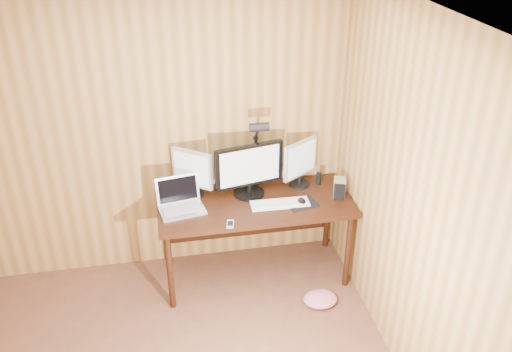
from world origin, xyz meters
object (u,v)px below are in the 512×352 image
object	(u,v)px
keyboard	(280,204)
phone	(230,224)
monitor_right	(300,162)
mouse	(302,201)
hard_drive	(339,188)
speaker	(319,178)
desk_lamp	(258,144)
monitor_center	(249,169)
monitor_left	(192,172)
laptop	(180,201)
desk	(253,210)

from	to	relation	value
keyboard	phone	distance (m)	0.49
keyboard	monitor_right	bearing A→B (deg)	51.29
mouse	hard_drive	bearing A→B (deg)	-1.30
hard_drive	speaker	xyz separation A→B (m)	(-0.11, 0.23, -0.02)
monitor_right	desk_lamp	size ratio (longest dim) A/B	0.62
keyboard	hard_drive	distance (m)	0.53
monitor_center	monitor_left	bearing A→B (deg)	159.97
hard_drive	speaker	bearing A→B (deg)	133.47
laptop	phone	xyz separation A→B (m)	(0.36, -0.32, -0.06)
desk	mouse	size ratio (longest dim) A/B	14.94
monitor_left	phone	distance (m)	0.59
monitor_right	laptop	world-z (taller)	monitor_right
monitor_center	hard_drive	world-z (taller)	monitor_center
desk	speaker	world-z (taller)	speaker
monitor_right	keyboard	size ratio (longest dim) A/B	0.87
monitor_right	phone	world-z (taller)	monitor_right
monitor_center	laptop	world-z (taller)	monitor_center
mouse	desk_lamp	size ratio (longest dim) A/B	0.16
desk	phone	world-z (taller)	phone
monitor_left	phone	world-z (taller)	monitor_left
hard_drive	phone	distance (m)	1.00
monitor_left	speaker	world-z (taller)	monitor_left
monitor_right	mouse	xyz separation A→B (m)	(-0.06, -0.30, -0.20)
hard_drive	phone	xyz separation A→B (m)	(-0.96, -0.26, -0.07)
desk	laptop	world-z (taller)	laptop
laptop	mouse	distance (m)	0.99
laptop	speaker	size ratio (longest dim) A/B	3.66
desk	speaker	size ratio (longest dim) A/B	14.92
hard_drive	phone	size ratio (longest dim) A/B	1.39
mouse	phone	bearing A→B (deg)	-173.51
monitor_right	phone	xyz separation A→B (m)	(-0.68, -0.50, -0.22)
monitor_center	phone	distance (m)	0.54
monitor_right	laptop	xyz separation A→B (m)	(-1.04, -0.18, -0.16)
desk	mouse	bearing A→B (deg)	-24.36
monitor_center	desk_lamp	distance (m)	0.22
monitor_left	hard_drive	bearing A→B (deg)	26.24
phone	speaker	bearing A→B (deg)	40.89
desk_lamp	monitor_center	bearing A→B (deg)	-145.34
laptop	desk_lamp	xyz separation A→B (m)	(0.67, 0.20, 0.36)
monitor_right	keyboard	distance (m)	0.43
mouse	hard_drive	size ratio (longest dim) A/B	0.66
monitor_center	desk_lamp	world-z (taller)	desk_lamp
monitor_right	hard_drive	world-z (taller)	monitor_right
monitor_right	keyboard	world-z (taller)	monitor_right
mouse	laptop	bearing A→B (deg)	161.80
keyboard	mouse	xyz separation A→B (m)	(0.18, -0.01, 0.01)
desk	monitor_left	size ratio (longest dim) A/B	3.83
phone	speaker	distance (m)	0.98
desk	desk_lamp	size ratio (longest dim) A/B	2.36
monitor_left	mouse	size ratio (longest dim) A/B	3.90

